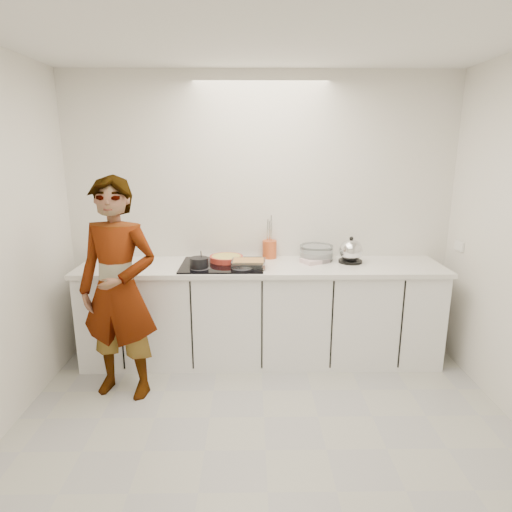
{
  "coord_description": "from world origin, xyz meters",
  "views": [
    {
      "loc": [
        -0.09,
        -2.4,
        1.92
      ],
      "look_at": [
        -0.05,
        1.05,
        1.05
      ],
      "focal_mm": 30.0,
      "sensor_mm": 36.0,
      "label": 1
    }
  ],
  "objects_px": {
    "saucepan": "(199,263)",
    "kettle": "(351,252)",
    "utensil_crock": "(270,249)",
    "cook": "(119,290)",
    "mixing_bowl": "(316,253)",
    "baking_dish": "(248,263)",
    "tart_dish": "(226,258)",
    "hob": "(222,265)"
  },
  "relations": [
    {
      "from": "saucepan",
      "to": "kettle",
      "type": "height_order",
      "value": "kettle"
    },
    {
      "from": "utensil_crock",
      "to": "cook",
      "type": "xyz_separation_m",
      "value": [
        -1.19,
        -0.81,
        -0.13
      ]
    },
    {
      "from": "mixing_bowl",
      "to": "utensil_crock",
      "type": "bearing_deg",
      "value": 167.97
    },
    {
      "from": "baking_dish",
      "to": "kettle",
      "type": "xyz_separation_m",
      "value": [
        0.93,
        0.17,
        0.06
      ]
    },
    {
      "from": "saucepan",
      "to": "baking_dish",
      "type": "xyz_separation_m",
      "value": [
        0.42,
        0.05,
        -0.01
      ]
    },
    {
      "from": "mixing_bowl",
      "to": "utensil_crock",
      "type": "relative_size",
      "value": 1.9
    },
    {
      "from": "saucepan",
      "to": "kettle",
      "type": "distance_m",
      "value": 1.37
    },
    {
      "from": "saucepan",
      "to": "cook",
      "type": "bearing_deg",
      "value": -144.04
    },
    {
      "from": "saucepan",
      "to": "kettle",
      "type": "bearing_deg",
      "value": 8.96
    },
    {
      "from": "tart_dish",
      "to": "cook",
      "type": "bearing_deg",
      "value": -141.17
    },
    {
      "from": "tart_dish",
      "to": "cook",
      "type": "distance_m",
      "value": 1.02
    },
    {
      "from": "saucepan",
      "to": "utensil_crock",
      "type": "distance_m",
      "value": 0.74
    },
    {
      "from": "baking_dish",
      "to": "mixing_bowl",
      "type": "bearing_deg",
      "value": 22.14
    },
    {
      "from": "hob",
      "to": "utensil_crock",
      "type": "relative_size",
      "value": 4.29
    },
    {
      "from": "utensil_crock",
      "to": "cook",
      "type": "bearing_deg",
      "value": -145.89
    },
    {
      "from": "hob",
      "to": "tart_dish",
      "type": "bearing_deg",
      "value": 72.07
    },
    {
      "from": "tart_dish",
      "to": "utensil_crock",
      "type": "bearing_deg",
      "value": 23.03
    },
    {
      "from": "saucepan",
      "to": "baking_dish",
      "type": "height_order",
      "value": "saucepan"
    },
    {
      "from": "saucepan",
      "to": "mixing_bowl",
      "type": "distance_m",
      "value": 1.1
    },
    {
      "from": "hob",
      "to": "mixing_bowl",
      "type": "distance_m",
      "value": 0.89
    },
    {
      "from": "tart_dish",
      "to": "saucepan",
      "type": "xyz_separation_m",
      "value": [
        -0.22,
        -0.22,
        0.02
      ]
    },
    {
      "from": "tart_dish",
      "to": "mixing_bowl",
      "type": "xyz_separation_m",
      "value": [
        0.83,
        0.08,
        0.02
      ]
    },
    {
      "from": "mixing_bowl",
      "to": "cook",
      "type": "height_order",
      "value": "cook"
    },
    {
      "from": "mixing_bowl",
      "to": "utensil_crock",
      "type": "xyz_separation_m",
      "value": [
        -0.43,
        0.09,
        0.02
      ]
    },
    {
      "from": "hob",
      "to": "tart_dish",
      "type": "height_order",
      "value": "tart_dish"
    },
    {
      "from": "saucepan",
      "to": "tart_dish",
      "type": "bearing_deg",
      "value": 45.29
    },
    {
      "from": "hob",
      "to": "saucepan",
      "type": "bearing_deg",
      "value": -147.22
    },
    {
      "from": "baking_dish",
      "to": "utensil_crock",
      "type": "relative_size",
      "value": 1.79
    },
    {
      "from": "baking_dish",
      "to": "tart_dish",
      "type": "bearing_deg",
      "value": 138.89
    },
    {
      "from": "kettle",
      "to": "utensil_crock",
      "type": "bearing_deg",
      "value": 166.07
    },
    {
      "from": "saucepan",
      "to": "utensil_crock",
      "type": "height_order",
      "value": "same"
    },
    {
      "from": "tart_dish",
      "to": "cook",
      "type": "height_order",
      "value": "cook"
    },
    {
      "from": "tart_dish",
      "to": "saucepan",
      "type": "distance_m",
      "value": 0.32
    },
    {
      "from": "hob",
      "to": "kettle",
      "type": "xyz_separation_m",
      "value": [
        1.16,
        0.09,
        0.1
      ]
    },
    {
      "from": "utensil_crock",
      "to": "hob",
      "type": "bearing_deg",
      "value": -147.85
    },
    {
      "from": "hob",
      "to": "baking_dish",
      "type": "bearing_deg",
      "value": -17.55
    },
    {
      "from": "mixing_bowl",
      "to": "saucepan",
      "type": "bearing_deg",
      "value": -163.98
    },
    {
      "from": "hob",
      "to": "kettle",
      "type": "distance_m",
      "value": 1.17
    },
    {
      "from": "saucepan",
      "to": "cook",
      "type": "height_order",
      "value": "cook"
    },
    {
      "from": "hob",
      "to": "baking_dish",
      "type": "relative_size",
      "value": 2.39
    },
    {
      "from": "utensil_crock",
      "to": "saucepan",
      "type": "bearing_deg",
      "value": -147.66
    },
    {
      "from": "mixing_bowl",
      "to": "utensil_crock",
      "type": "height_order",
      "value": "utensil_crock"
    }
  ]
}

